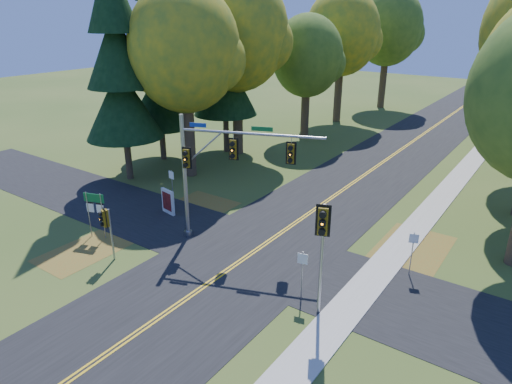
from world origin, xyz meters
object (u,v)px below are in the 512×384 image
Objects in this scene: traffic_mast at (217,163)px; route_sign_cluster at (95,206)px; east_signal_pole at (322,233)px; info_kiosk at (168,202)px.

traffic_mast is 2.68× the size of route_sign_cluster.
east_signal_pole is at bearing -15.87° from route_sign_cluster.
route_sign_cluster is (-5.87, -3.70, -2.61)m from traffic_mast.
traffic_mast is 4.50× the size of info_kiosk.
east_signal_pole is at bearing -41.59° from traffic_mast.
info_kiosk is at bearing 148.76° from traffic_mast.
traffic_mast is 7.41m from route_sign_cluster.
traffic_mast is 6.24m from info_kiosk.
route_sign_cluster is at bearing -90.76° from info_kiosk.
traffic_mast reaches higher than route_sign_cluster.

